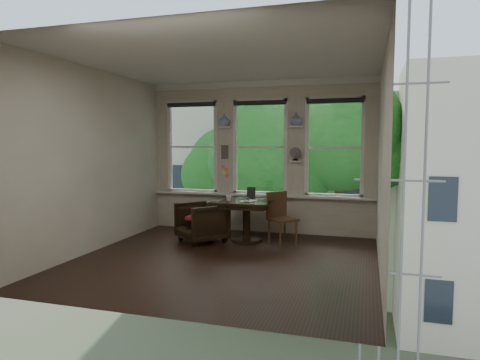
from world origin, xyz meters
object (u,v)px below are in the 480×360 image
(side_chair_right, at_px, (283,219))
(laptop, at_px, (266,201))
(mug, at_px, (229,198))
(table, at_px, (247,221))
(armchair_left, at_px, (202,222))

(side_chair_right, xyz_separation_m, laptop, (-0.30, -0.00, 0.30))
(side_chair_right, distance_m, mug, 1.03)
(table, height_order, side_chair_right, side_chair_right)
(table, relative_size, side_chair_right, 0.98)
(laptop, bearing_deg, side_chair_right, 25.08)
(table, bearing_deg, side_chair_right, -4.66)
(side_chair_right, bearing_deg, mug, 137.06)
(mug, bearing_deg, armchair_left, -167.27)
(table, xyz_separation_m, laptop, (0.37, -0.06, 0.39))
(side_chair_right, relative_size, laptop, 3.11)
(table, distance_m, laptop, 0.54)
(side_chair_right, xyz_separation_m, mug, (-0.97, -0.07, 0.34))
(side_chair_right, height_order, mug, side_chair_right)
(armchair_left, xyz_separation_m, laptop, (1.15, 0.17, 0.41))
(side_chair_right, height_order, laptop, side_chair_right)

